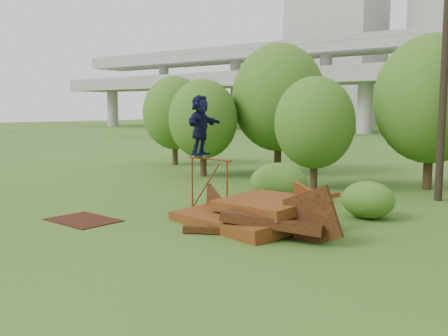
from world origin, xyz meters
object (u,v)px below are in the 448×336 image
Objects in this scene: skater at (200,125)px; utility_pole at (445,51)px; scrap_pile at (255,215)px; flat_plate at (83,220)px.

skater is 0.18× the size of utility_pole.
scrap_pile is at bearing -112.57° from utility_pole.
skater is at bearing 52.17° from flat_plate.
scrap_pile is 5.37m from flat_plate.
utility_pole reaches higher than flat_plate.
skater is at bearing 166.49° from scrap_pile.
scrap_pile is 3.63m from skater.
flat_plate is 14.10m from utility_pole.
flat_plate is (-4.81, -2.36, -0.35)m from scrap_pile.
scrap_pile is at bearing -112.68° from skater.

